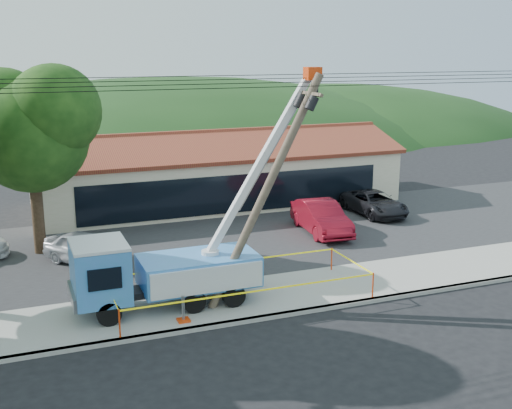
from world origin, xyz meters
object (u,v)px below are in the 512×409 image
Objects in this scene: car_silver at (88,266)px; car_dark at (374,216)px; car_red at (321,234)px; utility_truck at (161,268)px; leaning_pole at (271,180)px.

car_dark is (16.77, 2.94, 0.00)m from car_silver.
car_red reaches higher than car_silver.
car_dark is at bearing 31.93° from car_red.
utility_truck is 1.11× the size of leaning_pole.
car_silver is 0.83× the size of car_red.
leaning_pole reaches higher than car_silver.
car_silver is at bearing 131.04° from leaning_pole.
leaning_pole is 15.37m from car_dark.
car_red is at bearing 51.35° from leaning_pole.
car_silver is at bearing 108.08° from utility_truck.
car_red is at bearing 33.87° from utility_truck.
utility_truck is 1.89× the size of car_red.
car_silver is 0.86× the size of car_dark.
car_silver is (-6.06, 6.96, -4.85)m from leaning_pole.
utility_truck is 12.28m from car_red.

